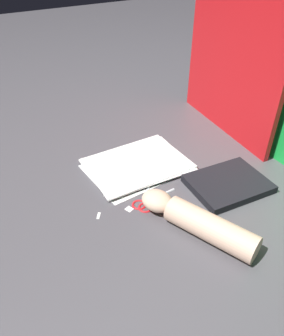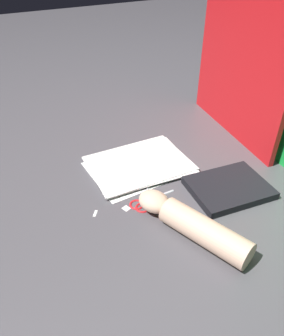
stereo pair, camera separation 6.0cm
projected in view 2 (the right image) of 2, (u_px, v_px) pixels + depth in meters
name	position (u px, v px, depth m)	size (l,w,h in m)	color
ground_plane	(148.00, 187.00, 1.05)	(6.00, 6.00, 0.00)	#4C494F
backdrop_panel_left	(242.00, 58.00, 1.18)	(0.54, 0.11, 0.60)	red
paper_stack	(139.00, 165.00, 1.14)	(0.28, 0.36, 0.02)	white
book_closed	(229.00, 188.00, 1.03)	(0.21, 0.26, 0.02)	black
scissors	(145.00, 200.00, 1.00)	(0.14, 0.16, 0.01)	silver
hand_forearm	(192.00, 224.00, 0.87)	(0.35, 0.19, 0.07)	beige
paper_scrap_near	(105.00, 193.00, 1.03)	(0.02, 0.02, 0.00)	white
paper_scrap_mid	(126.00, 208.00, 0.97)	(0.03, 0.03, 0.00)	white
paper_scrap_far	(95.00, 213.00, 0.96)	(0.03, 0.02, 0.00)	white
pen	(143.00, 152.00, 1.22)	(0.05, 0.12, 0.01)	#2333B2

